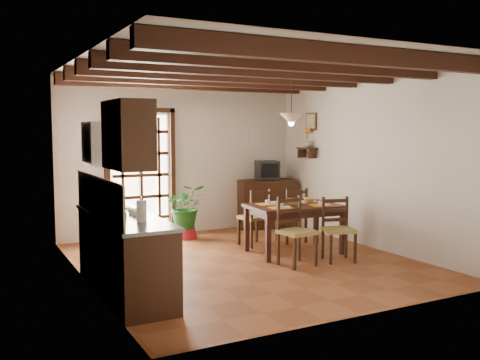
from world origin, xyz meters
TOP-DOWN VIEW (x-y plane):
  - ground_plane at (0.00, 0.00)m, footprint 5.00×5.00m
  - room_shell at (0.00, 0.00)m, footprint 4.52×5.02m
  - ceiling_beams at (0.00, 0.00)m, footprint 4.50×4.34m
  - french_door at (-0.80, 2.45)m, footprint 1.26×0.11m
  - kitchen_counter at (-1.96, -0.60)m, footprint 0.64×2.25m
  - upper_cabinet at (-2.08, -1.30)m, footprint 0.35×0.80m
  - range_hood at (-2.05, -0.05)m, footprint 0.38×0.60m
  - counter_items at (-1.95, -0.51)m, footprint 0.50×1.43m
  - dining_table at (0.93, 0.19)m, footprint 1.45×0.99m
  - chair_near_left at (0.53, -0.49)m, footprint 0.49×0.47m
  - chair_near_right at (1.22, -0.54)m, footprint 0.52×0.51m
  - chair_far_left at (0.64, 0.92)m, footprint 0.48×0.47m
  - chair_far_right at (1.33, 0.86)m, footprint 0.44×0.42m
  - table_setting at (0.93, 0.19)m, footprint 1.01×0.67m
  - table_bowl at (0.69, 0.25)m, footprint 0.27×0.27m
  - sideboard at (1.65, 2.23)m, footprint 1.17×0.68m
  - crt_tv at (1.65, 2.22)m, footprint 0.49×0.47m
  - fuse_box at (1.50, 2.48)m, footprint 0.25×0.03m
  - plant_pot at (-0.14, 1.96)m, footprint 0.38×0.38m
  - potted_plant at (-0.14, 1.96)m, footprint 2.20×2.03m
  - wall_shelf at (2.14, 1.60)m, footprint 0.20×0.42m
  - shelf_vase at (2.14, 1.60)m, footprint 0.15×0.15m
  - shelf_flowers at (2.14, 1.60)m, footprint 0.14×0.14m
  - framed_picture at (2.22, 1.60)m, footprint 0.03×0.32m
  - pendant_lamp at (0.93, 0.29)m, footprint 0.36×0.36m

SIDE VIEW (x-z plane):
  - ground_plane at x=0.00m, z-range 0.00..0.00m
  - plant_pot at x=-0.14m, z-range 0.00..0.22m
  - chair_near_right at x=1.22m, z-range -0.17..0.75m
  - chair_far_right at x=1.33m, z-range -0.17..0.75m
  - chair_far_left at x=0.64m, z-range -0.18..0.76m
  - chair_near_left at x=0.53m, z-range -0.18..0.79m
  - sideboard at x=1.65m, z-range 0.00..0.93m
  - kitchen_counter at x=-1.96m, z-range -0.22..1.16m
  - potted_plant at x=-0.14m, z-range -0.44..1.58m
  - dining_table at x=0.93m, z-range 0.28..1.03m
  - table_setting at x=0.93m, z-range 0.73..0.82m
  - table_bowl at x=0.69m, z-range 0.75..0.80m
  - counter_items at x=-1.95m, z-range 0.83..1.08m
  - crt_tv at x=1.65m, z-range 0.95..1.30m
  - french_door at x=-0.80m, z-range 0.02..2.34m
  - wall_shelf at x=2.14m, z-range 1.41..1.61m
  - shelf_vase at x=2.14m, z-range 1.57..1.73m
  - range_hood at x=-2.05m, z-range 1.46..2.00m
  - fuse_box at x=1.50m, z-range 1.59..1.91m
  - room_shell at x=0.00m, z-range 0.41..3.22m
  - upper_cabinet at x=-2.08m, z-range 1.50..2.20m
  - shelf_flowers at x=2.14m, z-range 1.68..2.04m
  - framed_picture at x=2.22m, z-range 1.89..2.21m
  - pendant_lamp at x=0.93m, z-range 1.66..2.50m
  - ceiling_beams at x=0.00m, z-range 2.59..2.79m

